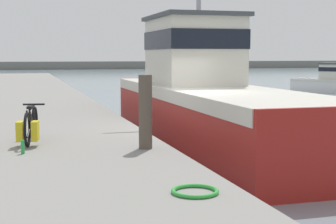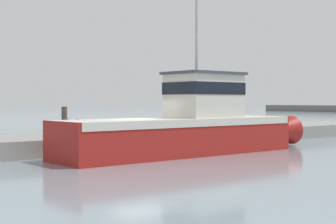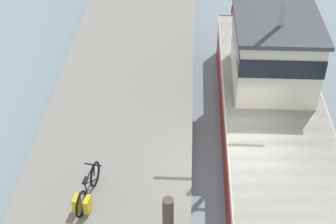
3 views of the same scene
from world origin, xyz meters
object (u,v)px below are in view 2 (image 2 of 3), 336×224
(mooring_post, at_px, (64,122))
(bicycle_touring, at_px, (65,128))
(fishing_boat_main, at_px, (192,125))
(water_bottle_by_bike, at_px, (44,133))

(mooring_post, bearing_deg, bicycle_touring, 151.45)
(fishing_boat_main, bearing_deg, water_bottle_by_bike, -137.02)
(bicycle_touring, bearing_deg, fishing_boat_main, 46.24)
(fishing_boat_main, relative_size, mooring_post, 10.02)
(fishing_boat_main, height_order, mooring_post, fishing_boat_main)
(fishing_boat_main, xyz_separation_m, mooring_post, (-2.87, -4.86, 0.15))
(bicycle_touring, relative_size, mooring_post, 1.24)
(bicycle_touring, distance_m, water_bottle_by_bike, 1.07)
(fishing_boat_main, distance_m, mooring_post, 5.65)
(bicycle_touring, bearing_deg, water_bottle_by_bike, -89.27)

